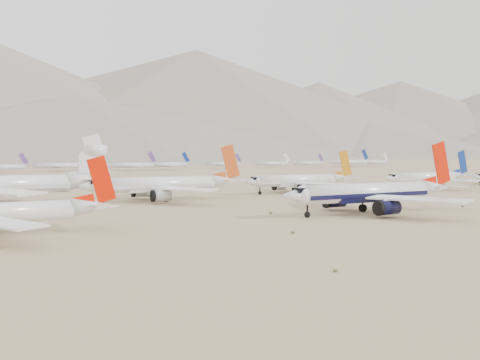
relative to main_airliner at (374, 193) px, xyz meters
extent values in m
plane|color=#997859|center=(6.76, -3.36, -5.04)|extent=(7000.00, 7000.00, 0.00)
cylinder|color=white|center=(-2.35, 0.00, 0.22)|extent=(38.74, 4.58, 4.58)
cube|color=black|center=(-2.35, 0.00, -0.35)|extent=(37.96, 4.65, 1.03)
sphere|color=white|center=(-21.72, 0.00, 0.22)|extent=(4.58, 4.58, 4.58)
cube|color=black|center=(-22.40, 0.00, 1.48)|extent=(3.21, 2.98, 1.14)
cone|color=white|center=(21.60, 0.00, 0.57)|extent=(9.68, 4.58, 4.58)
cube|color=white|center=(0.65, -13.59, -0.58)|extent=(14.96, 23.58, 0.72)
cube|color=white|center=(23.48, -4.45, 1.14)|extent=(6.15, 8.04, 0.27)
cylinder|color=black|center=(-4.50, -9.52, -2.64)|extent=(5.38, 3.30, 3.30)
cube|color=white|center=(0.65, 13.59, -0.58)|extent=(14.96, 23.58, 0.72)
cube|color=white|center=(23.48, 4.45, 1.14)|extent=(6.15, 8.04, 0.27)
cylinder|color=black|center=(-4.50, 9.52, -2.64)|extent=(5.38, 3.30, 3.30)
cube|color=red|center=(24.29, 0.00, 7.25)|extent=(7.34, 0.37, 12.10)
cylinder|color=black|center=(-20.57, 0.00, -4.35)|extent=(1.37, 0.57, 1.37)
cylinder|color=black|center=(-0.73, -3.21, -4.08)|extent=(1.92, 1.14, 1.92)
cylinder|color=black|center=(-0.73, 3.21, -4.08)|extent=(1.92, 1.14, 1.92)
cone|color=white|center=(-69.20, 5.33, -0.51)|extent=(7.70, 3.70, 3.70)
cube|color=white|center=(-85.87, -5.50, -1.44)|extent=(11.90, 18.76, 0.58)
cube|color=white|center=(-67.71, 1.78, -0.05)|extent=(4.89, 6.40, 0.22)
cube|color=white|center=(-67.71, 8.89, -0.05)|extent=(4.89, 6.40, 0.22)
cube|color=red|center=(-67.06, 5.33, 4.81)|extent=(5.84, 0.30, 9.62)
cylinder|color=white|center=(81.14, 56.38, -0.30)|extent=(34.01, 4.12, 4.12)
cube|color=silver|center=(81.14, 56.38, -0.82)|extent=(33.33, 4.18, 0.93)
sphere|color=white|center=(64.13, 56.38, -0.30)|extent=(4.12, 4.12, 4.12)
cube|color=black|center=(63.51, 56.38, 0.83)|extent=(2.89, 2.68, 1.03)
cone|color=white|center=(102.15, 56.38, 0.01)|extent=(8.50, 4.12, 4.12)
cube|color=white|center=(83.76, 44.40, -1.02)|extent=(13.13, 20.70, 0.64)
cube|color=white|center=(103.81, 52.46, 0.52)|extent=(5.40, 7.06, 0.25)
cylinder|color=silver|center=(79.25, 47.98, -2.88)|extent=(4.72, 2.97, 2.97)
cube|color=white|center=(83.76, 68.36, -1.02)|extent=(13.13, 20.70, 0.64)
cube|color=white|center=(103.81, 60.31, 0.52)|extent=(5.40, 7.06, 0.25)
cylinder|color=silver|center=(79.25, 64.79, -2.88)|extent=(4.72, 2.97, 2.97)
cube|color=navy|center=(104.52, 56.38, 5.89)|extent=(6.44, 0.33, 10.62)
cylinder|color=black|center=(65.16, 56.38, -4.42)|extent=(1.24, 0.52, 1.24)
cylinder|color=black|center=(82.55, 53.50, -4.18)|extent=(1.73, 1.03, 1.73)
cylinder|color=black|center=(82.55, 59.27, -4.18)|extent=(1.73, 1.03, 1.73)
cylinder|color=white|center=(20.65, 62.97, -0.29)|extent=(34.00, 4.13, 4.13)
cube|color=silver|center=(20.65, 62.97, -0.81)|extent=(33.32, 4.19, 0.93)
sphere|color=white|center=(3.65, 62.97, -0.29)|extent=(4.13, 4.13, 4.13)
cube|color=black|center=(3.03, 62.97, 0.85)|extent=(2.89, 2.69, 1.03)
cone|color=white|center=(41.67, 62.97, 0.02)|extent=(8.50, 4.13, 4.13)
cube|color=white|center=(23.28, 50.99, -1.01)|extent=(13.13, 20.69, 0.64)
cube|color=white|center=(43.32, 59.04, 0.54)|extent=(5.40, 7.06, 0.25)
cylinder|color=silver|center=(18.76, 54.56, -2.88)|extent=(4.72, 2.98, 2.98)
cube|color=white|center=(23.28, 74.95, -1.01)|extent=(13.13, 20.69, 0.64)
cube|color=white|center=(43.32, 66.89, 0.54)|extent=(5.40, 7.06, 0.25)
cylinder|color=silver|center=(18.76, 71.38, -2.88)|extent=(4.72, 2.98, 2.98)
cube|color=#C37812|center=(44.03, 62.97, 5.91)|extent=(6.44, 0.33, 10.62)
cylinder|color=black|center=(4.69, 62.97, -4.42)|extent=(1.24, 0.52, 1.24)
cylinder|color=black|center=(22.07, 60.08, -4.17)|extent=(1.74, 1.03, 1.74)
cylinder|color=black|center=(22.07, 65.86, -4.17)|extent=(1.74, 1.03, 1.74)
cylinder|color=white|center=(-36.07, 57.32, 0.22)|extent=(37.42, 4.57, 4.57)
cube|color=silver|center=(-36.07, 57.32, -0.35)|extent=(36.67, 4.64, 1.03)
sphere|color=white|center=(-54.78, 57.32, 0.22)|extent=(4.57, 4.57, 4.57)
cube|color=black|center=(-55.46, 57.32, 1.48)|extent=(3.20, 2.97, 1.14)
cone|color=white|center=(-12.94, 57.32, 0.56)|extent=(9.35, 4.57, 4.57)
cube|color=white|center=(-33.18, 44.12, -0.58)|extent=(14.45, 22.77, 0.71)
cube|color=white|center=(-11.12, 52.99, 1.13)|extent=(5.94, 7.77, 0.27)
cylinder|color=silver|center=(-38.15, 48.05, -2.64)|extent=(5.20, 3.29, 3.29)
cube|color=white|center=(-33.18, 70.52, -0.58)|extent=(14.45, 22.77, 0.71)
cube|color=white|center=(-11.12, 61.64, 1.13)|extent=(5.94, 7.77, 0.27)
cylinder|color=silver|center=(-38.15, 66.59, -2.64)|extent=(5.20, 3.29, 3.29)
cube|color=#C44616|center=(-10.34, 57.32, 7.05)|extent=(7.09, 0.37, 11.69)
cylinder|color=black|center=(-53.63, 57.32, -4.36)|extent=(1.37, 0.57, 1.37)
cylinder|color=black|center=(-34.51, 54.12, -4.08)|extent=(1.92, 1.14, 1.92)
cylinder|color=black|center=(-34.51, 60.52, -4.08)|extent=(1.92, 1.14, 1.92)
cone|color=white|center=(-56.83, 62.66, 1.42)|extent=(11.02, 5.28, 5.28)
cube|color=white|center=(-80.67, 47.17, 0.10)|extent=(17.02, 26.83, 0.82)
cube|color=white|center=(-54.69, 57.58, 2.08)|extent=(7.00, 9.15, 0.32)
cube|color=white|center=(-54.69, 67.74, 2.08)|extent=(7.00, 9.15, 0.32)
cube|color=white|center=(-53.77, 62.66, 9.04)|extent=(8.35, 0.42, 13.76)
cylinder|color=white|center=(-53.46, 62.66, 10.74)|extent=(5.51, 3.42, 3.42)
sphere|color=white|center=(118.92, 58.44, -0.95)|extent=(3.55, 3.55, 3.55)
cube|color=black|center=(118.38, 58.44, 0.02)|extent=(2.49, 2.31, 0.89)
cube|color=#5B358C|center=(-41.09, 332.74, 5.29)|extent=(7.30, 0.36, 9.20)
cube|color=silver|center=(-58.34, 323.25, -1.37)|extent=(9.66, 16.88, 0.36)
cylinder|color=silver|center=(-12.52, 343.64, -0.61)|extent=(41.07, 4.06, 4.06)
cube|color=white|center=(6.81, 343.64, 6.25)|extent=(8.18, 0.41, 10.30)
cube|color=silver|center=(-12.52, 333.00, -1.22)|extent=(10.82, 18.91, 0.41)
cube|color=silver|center=(-12.52, 354.27, -1.22)|extent=(10.82, 18.91, 0.41)
cylinder|color=silver|center=(40.74, 329.59, -0.65)|extent=(40.35, 3.99, 3.99)
cube|color=#5B358C|center=(59.72, 329.59, 6.09)|extent=(8.04, 0.40, 10.12)
cube|color=silver|center=(40.74, 319.15, -1.25)|extent=(10.63, 18.57, 0.40)
cube|color=silver|center=(40.74, 340.03, -1.25)|extent=(10.63, 18.57, 0.40)
cylinder|color=silver|center=(74.76, 334.87, -0.73)|extent=(38.72, 3.83, 3.83)
cube|color=navy|center=(92.98, 334.87, 5.74)|extent=(7.71, 0.38, 9.71)
cube|color=silver|center=(74.76, 324.85, -1.30)|extent=(10.20, 17.82, 0.38)
cube|color=silver|center=(74.76, 344.90, -1.30)|extent=(10.20, 17.82, 0.38)
cylinder|color=silver|center=(136.45, 346.51, -0.97)|extent=(33.80, 3.34, 3.34)
cube|color=#5B358C|center=(152.36, 346.51, 4.68)|extent=(6.73, 0.33, 8.48)
cube|color=silver|center=(136.45, 337.76, -1.47)|extent=(8.90, 15.56, 0.33)
cube|color=silver|center=(136.45, 355.26, -1.47)|extent=(8.90, 15.56, 0.33)
cylinder|color=silver|center=(182.43, 333.81, -0.88)|extent=(35.66, 3.52, 3.52)
cube|color=white|center=(199.21, 333.81, 5.08)|extent=(7.10, 0.35, 8.94)
cube|color=silver|center=(182.43, 324.58, -1.41)|extent=(9.39, 16.42, 0.35)
cube|color=silver|center=(182.43, 343.04, -1.41)|extent=(9.39, 16.42, 0.35)
cylinder|color=silver|center=(228.92, 338.91, -0.94)|extent=(34.50, 3.41, 3.41)
cube|color=#5B358C|center=(245.15, 338.91, 4.83)|extent=(6.87, 0.34, 8.65)
cube|color=silver|center=(228.92, 329.98, -1.45)|extent=(9.09, 15.88, 0.34)
cube|color=silver|center=(228.92, 347.84, -1.45)|extent=(9.09, 15.88, 0.34)
cylinder|color=silver|center=(276.92, 332.76, -0.28)|extent=(47.86, 4.73, 4.73)
cube|color=navy|center=(299.44, 332.76, 7.72)|extent=(9.53, 0.47, 12.00)
cube|color=silver|center=(276.92, 320.38, -0.99)|extent=(12.61, 22.03, 0.47)
cube|color=silver|center=(276.92, 345.15, -0.99)|extent=(12.61, 22.03, 0.47)
cylinder|color=silver|center=(320.87, 342.07, -0.84)|extent=(36.50, 3.61, 3.61)
cube|color=white|center=(338.05, 342.07, 5.26)|extent=(7.27, 0.36, 9.16)
cube|color=silver|center=(320.87, 332.62, -1.38)|extent=(9.62, 16.80, 0.36)
cube|color=silver|center=(320.87, 351.52, -1.38)|extent=(9.62, 16.80, 0.36)
cone|color=slate|center=(206.76, 1476.64, 114.96)|extent=(1824.00, 1824.00, 240.00)
cone|color=slate|center=(706.76, 1656.64, 184.96)|extent=(2356.00, 2356.00, 380.00)
cone|color=slate|center=(1206.76, 1596.64, 139.96)|extent=(1682.00, 1682.00, 290.00)
cone|color=slate|center=(1806.76, 1746.64, 169.96)|extent=(2380.00, 2380.00, 350.00)
cone|color=slate|center=(156.76, 1096.64, 64.96)|extent=(1260.00, 1260.00, 140.00)
cone|color=slate|center=(1006.76, 1096.64, 44.96)|extent=(900.00, 900.00, 100.00)
ellipsoid|color=brown|center=(-78.44, 23.84, -4.71)|extent=(1.12, 1.12, 0.62)
ellipsoid|color=brown|center=(-51.04, -47.56, -4.83)|extent=(0.70, 0.70, 0.39)
ellipsoid|color=brown|center=(-37.34, -18.26, -4.79)|extent=(0.84, 0.84, 0.46)
ellipsoid|color=brown|center=(-23.64, 11.04, -4.75)|extent=(0.98, 0.98, 0.54)
ellipsoid|color=brown|center=(31.16, -1.76, -4.79)|extent=(0.84, 0.84, 0.46)
ellipsoid|color=brown|center=(44.86, 27.54, -4.75)|extent=(0.98, 0.98, 0.54)
camera|label=1|loc=(-94.48, -100.51, 10.24)|focal=40.00mm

